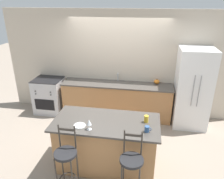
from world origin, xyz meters
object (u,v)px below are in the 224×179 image
object	(u,v)px
oven_range	(50,95)
dinner_plate	(80,125)
refrigerator	(192,88)
pumpkin_decoration	(157,82)
bar_stool_near	(66,159)
coffee_mug	(147,129)
bar_stool_far	(131,166)
tumbler_cup	(146,119)
wine_glass	(89,122)

from	to	relation	value
oven_range	dinner_plate	bearing A→B (deg)	-53.44
refrigerator	pumpkin_decoration	distance (m)	0.86
oven_range	bar_stool_near	world-z (taller)	bar_stool_near
coffee_mug	refrigerator	bearing A→B (deg)	62.88
refrigerator	pumpkin_decoration	world-z (taller)	refrigerator
refrigerator	bar_stool_far	size ratio (longest dim) A/B	1.65
bar_stool_far	tumbler_cup	distance (m)	0.85
dinner_plate	pumpkin_decoration	world-z (taller)	pumpkin_decoration
bar_stool_far	dinner_plate	distance (m)	1.07
refrigerator	dinner_plate	size ratio (longest dim) A/B	9.38
oven_range	refrigerator	bearing A→B (deg)	-0.80
bar_stool_far	dinner_plate	bearing A→B (deg)	155.27
wine_glass	pumpkin_decoration	world-z (taller)	wine_glass
refrigerator	bar_stool_near	world-z (taller)	refrigerator
oven_range	bar_stool_far	distance (m)	3.48
refrigerator	bar_stool_near	size ratio (longest dim) A/B	1.65
bar_stool_near	wine_glass	bearing A→B (deg)	52.47
oven_range	tumbler_cup	distance (m)	3.19
oven_range	coffee_mug	size ratio (longest dim) A/B	8.50
refrigerator	pumpkin_decoration	xyz separation A→B (m)	(-0.82, 0.27, 0.02)
dinner_plate	wine_glass	xyz separation A→B (m)	(0.19, -0.07, 0.12)
oven_range	bar_stool_far	world-z (taller)	bar_stool_far
oven_range	bar_stool_far	size ratio (longest dim) A/B	0.82
pumpkin_decoration	bar_stool_near	bearing A→B (deg)	-117.48
bar_stool_near	bar_stool_far	world-z (taller)	same
refrigerator	coffee_mug	distance (m)	2.24
oven_range	pumpkin_decoration	distance (m)	2.89
coffee_mug	tumbler_cup	size ratio (longest dim) A/B	0.88
wine_glass	pumpkin_decoration	bearing A→B (deg)	64.34
wine_glass	tumbler_cup	size ratio (longest dim) A/B	1.44
wine_glass	bar_stool_far	bearing A→B (deg)	-25.79
tumbler_cup	bar_stool_near	bearing A→B (deg)	-147.79
bar_stool_near	pumpkin_decoration	xyz separation A→B (m)	(1.41, 2.72, 0.36)
bar_stool_far	dinner_plate	world-z (taller)	bar_stool_far
bar_stool_near	bar_stool_far	xyz separation A→B (m)	(1.02, 0.02, 0.00)
bar_stool_near	dinner_plate	distance (m)	0.57
refrigerator	coffee_mug	size ratio (longest dim) A/B	17.16
dinner_plate	coffee_mug	distance (m)	1.12
dinner_plate	coffee_mug	size ratio (longest dim) A/B	1.83
oven_range	coffee_mug	world-z (taller)	coffee_mug
coffee_mug	wine_glass	bearing A→B (deg)	-174.73
bar_stool_far	tumbler_cup	xyz separation A→B (m)	(0.18, 0.73, 0.41)
dinner_plate	tumbler_cup	world-z (taller)	tumbler_cup
wine_glass	pumpkin_decoration	distance (m)	2.60
dinner_plate	coffee_mug	xyz separation A→B (m)	(1.11, 0.02, 0.04)
refrigerator	wine_glass	xyz separation A→B (m)	(-1.95, -2.07, 0.13)
wine_glass	coffee_mug	size ratio (longest dim) A/B	1.64
wine_glass	tumbler_cup	distance (m)	0.98
bar_stool_far	dinner_plate	size ratio (longest dim) A/B	5.68
refrigerator	oven_range	world-z (taller)	refrigerator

